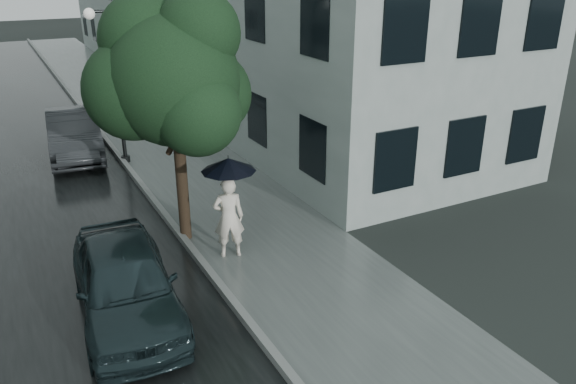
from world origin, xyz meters
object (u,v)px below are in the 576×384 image
car_far (74,134)px  pedestrian (229,217)px  car_near (125,282)px  lamp_post (111,77)px  street_tree (172,77)px

car_far → pedestrian: bearing=-72.0°
pedestrian → car_near: (-2.49, -1.24, -0.20)m
pedestrian → lamp_post: lamp_post is taller
pedestrian → street_tree: size_ratio=0.33×
pedestrian → car_far: 8.82m
street_tree → lamp_post: 5.97m
lamp_post → car_near: size_ratio=1.14×
lamp_post → car_far: size_ratio=1.05×
street_tree → lamp_post: size_ratio=1.16×
street_tree → car_near: (-1.90, -2.61, -3.00)m
car_near → car_far: size_ratio=0.92×
car_near → car_far: bearing=91.0°
pedestrian → street_tree: (-0.58, 1.37, 2.79)m
pedestrian → street_tree: bearing=-50.8°
pedestrian → street_tree: street_tree is taller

